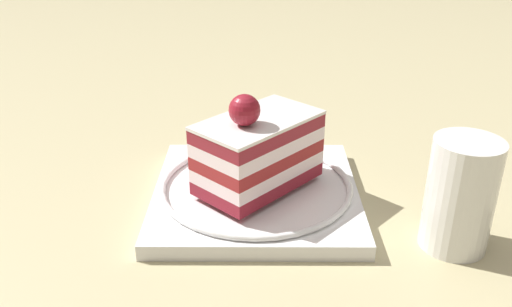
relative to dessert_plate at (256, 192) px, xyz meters
name	(u,v)px	position (x,y,z in m)	size (l,w,h in m)	color
ground_plane	(225,209)	(-0.03, -0.02, -0.01)	(2.40, 2.40, 0.00)	tan
dessert_plate	(256,192)	(0.00, 0.00, 0.00)	(0.20, 0.20, 0.02)	white
cake_slice	(258,150)	(0.00, 0.00, 0.04)	(0.12, 0.13, 0.09)	maroon
fork	(249,145)	(-0.01, 0.08, 0.01)	(0.01, 0.11, 0.00)	silver
drink_glass_near	(459,200)	(0.17, -0.06, 0.03)	(0.05, 0.05, 0.10)	white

